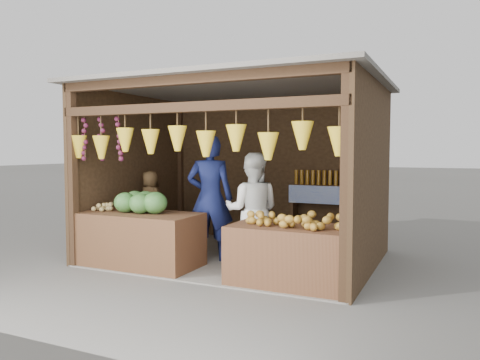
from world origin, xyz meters
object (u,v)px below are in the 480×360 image
counter_left (139,240)px  man_standing (210,198)px  woman_standing (252,210)px  counter_right (294,256)px  vendor_seated (150,201)px

counter_left → man_standing: man_standing is taller
counter_left → woman_standing: woman_standing is taller
counter_right → vendor_seated: bearing=160.3°
counter_right → vendor_seated: 3.07m
vendor_seated → woman_standing: bearing=-175.1°
counter_left → counter_right: (2.32, 0.02, -0.02)m
woman_standing → man_standing: bearing=-21.7°
counter_left → woman_standing: (1.50, 0.62, 0.43)m
counter_left → counter_right: 2.32m
counter_right → woman_standing: bearing=143.7°
man_standing → vendor_seated: 1.38m
man_standing → woman_standing: (0.72, -0.08, -0.13)m
vendor_seated → counter_right: bearing=177.0°
man_standing → woman_standing: 0.74m
counter_left → woman_standing: bearing=22.4°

